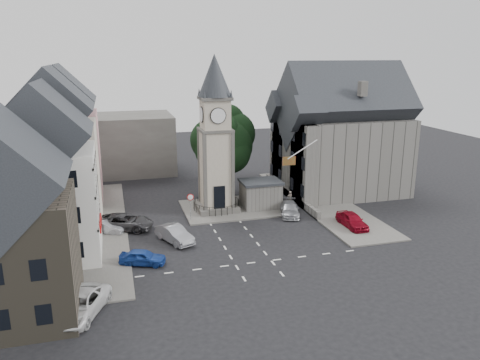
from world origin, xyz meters
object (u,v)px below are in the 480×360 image
object	(u,v)px
car_east_red	(352,220)
pedestrian	(290,199)
clock_tower	(215,135)
stone_shelter	(261,194)
car_west_blue	(143,257)

from	to	relation	value
car_east_red	pedestrian	bearing A→B (deg)	114.38
clock_tower	car_east_red	world-z (taller)	clock_tower
car_east_red	stone_shelter	bearing A→B (deg)	129.30
clock_tower	car_east_red	bearing A→B (deg)	-36.40
stone_shelter	car_west_blue	size ratio (longest dim) A/B	1.18
clock_tower	stone_shelter	xyz separation A→B (m)	(4.80, -0.49, -6.57)
car_west_blue	car_east_red	size ratio (longest dim) A/B	0.86
car_west_blue	car_east_red	xyz separation A→B (m)	(20.09, 2.96, 0.10)
stone_shelter	clock_tower	bearing A→B (deg)	174.16
stone_shelter	car_west_blue	xyz separation A→B (m)	(-13.39, -10.94, -0.93)
clock_tower	car_west_blue	distance (m)	16.15
car_west_blue	clock_tower	bearing A→B (deg)	-17.60
stone_shelter	car_east_red	bearing A→B (deg)	-50.01
stone_shelter	pedestrian	size ratio (longest dim) A/B	2.39
car_west_blue	pedestrian	distance (m)	19.61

